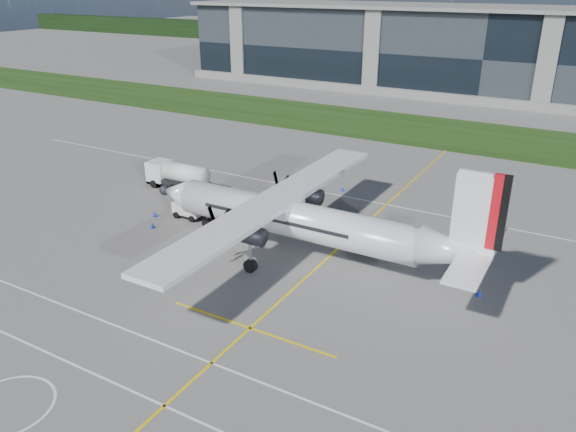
% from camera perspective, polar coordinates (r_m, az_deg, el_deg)
% --- Properties ---
extents(ground, '(400.00, 400.00, 0.00)m').
position_cam_1_polar(ground, '(75.98, 13.71, 6.93)').
color(ground, '#5D5B58').
rests_on(ground, ground).
extents(grass_strip, '(400.00, 18.00, 0.04)m').
position_cam_1_polar(grass_strip, '(83.45, 15.34, 8.20)').
color(grass_strip, '#18350E').
rests_on(grass_strip, ground).
extents(terminal_building, '(120.00, 20.00, 15.00)m').
position_cam_1_polar(terminal_building, '(112.99, 20.26, 15.21)').
color(terminal_building, black).
rests_on(terminal_building, ground).
extents(tree_line, '(400.00, 6.00, 6.00)m').
position_cam_1_polar(tree_line, '(172.52, 23.97, 15.43)').
color(tree_line, black).
rests_on(tree_line, ground).
extents(yellow_taxiway_centerline, '(0.20, 70.00, 0.01)m').
position_cam_1_polar(yellow_taxiway_centerline, '(48.29, 6.63, -1.91)').
color(yellow_taxiway_centerline, yellow).
rests_on(yellow_taxiway_centerline, ground).
extents(white_lane_line, '(90.00, 0.15, 0.01)m').
position_cam_1_polar(white_lane_line, '(32.76, -16.54, -16.26)').
color(white_lane_line, white).
rests_on(white_lane_line, ground).
extents(turboprop_aircraft, '(28.96, 30.03, 9.01)m').
position_cam_1_polar(turboprop_aircraft, '(42.89, 1.81, 1.50)').
color(turboprop_aircraft, white).
rests_on(turboprop_aircraft, ground).
extents(fuel_tanker_truck, '(7.41, 2.41, 2.78)m').
position_cam_1_polar(fuel_tanker_truck, '(59.49, -11.48, 4.09)').
color(fuel_tanker_truck, silver).
rests_on(fuel_tanker_truck, ground).
extents(baggage_tug, '(2.98, 1.79, 1.79)m').
position_cam_1_polar(baggage_tug, '(51.99, -10.01, 0.82)').
color(baggage_tug, white).
rests_on(baggage_tug, ground).
extents(ground_crew_person, '(0.85, 0.97, 1.99)m').
position_cam_1_polar(ground_crew_person, '(50.45, -7.84, 0.38)').
color(ground_crew_person, '#F25907').
rests_on(ground_crew_person, ground).
extents(safety_cone_stbdwing, '(0.36, 0.36, 0.50)m').
position_cam_1_polar(safety_cone_stbdwing, '(58.03, 5.53, 2.77)').
color(safety_cone_stbdwing, '#0B25C2').
rests_on(safety_cone_stbdwing, ground).
extents(safety_cone_nose_stbd, '(0.36, 0.36, 0.50)m').
position_cam_1_polar(safety_cone_nose_stbd, '(52.97, -9.95, 0.50)').
color(safety_cone_nose_stbd, '#0B25C2').
rests_on(safety_cone_nose_stbd, ground).
extents(safety_cone_nose_port, '(0.36, 0.36, 0.50)m').
position_cam_1_polar(safety_cone_nose_port, '(50.61, -13.59, -0.92)').
color(safety_cone_nose_port, '#0B25C2').
rests_on(safety_cone_nose_port, ground).
extents(safety_cone_fwd, '(0.36, 0.36, 0.50)m').
position_cam_1_polar(safety_cone_fwd, '(52.99, -13.38, 0.21)').
color(safety_cone_fwd, '#0B25C2').
rests_on(safety_cone_fwd, ground).
extents(safety_cone_tail, '(0.36, 0.36, 0.50)m').
position_cam_1_polar(safety_cone_tail, '(41.17, 18.85, -7.39)').
color(safety_cone_tail, '#0B25C2').
rests_on(safety_cone_tail, ground).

